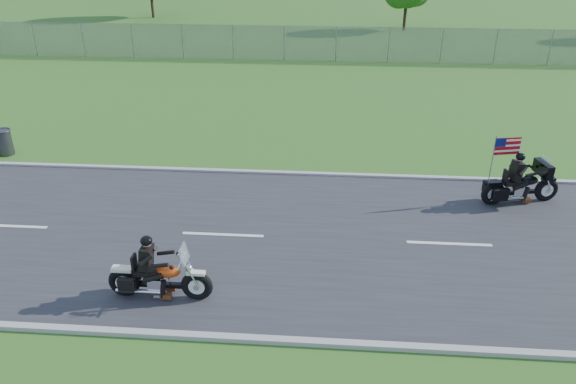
{
  "coord_description": "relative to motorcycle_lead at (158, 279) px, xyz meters",
  "views": [
    {
      "loc": [
        0.75,
        -12.81,
        7.83
      ],
      "look_at": [
        -0.24,
        0.0,
        1.39
      ],
      "focal_mm": 35.0,
      "sensor_mm": 36.0,
      "label": 1
    }
  ],
  "objects": [
    {
      "name": "ground",
      "position": [
        2.93,
        2.76,
        -0.51
      ],
      "size": [
        420.0,
        420.0,
        0.0
      ],
      "primitive_type": "plane",
      "color": "#315B1C",
      "rests_on": "ground"
    },
    {
      "name": "trash_can",
      "position": [
        -7.84,
        7.79,
        -0.05
      ],
      "size": [
        0.68,
        0.68,
        0.91
      ],
      "primitive_type": "cylinder",
      "rotation": [
        0.0,
        0.0,
        -0.37
      ],
      "color": "#3D3C42",
      "rests_on": "ground"
    },
    {
      "name": "fence",
      "position": [
        -2.07,
        22.76,
        0.49
      ],
      "size": [
        60.0,
        0.03,
        2.0
      ],
      "primitive_type": "cube",
      "color": "gray",
      "rests_on": "ground"
    },
    {
      "name": "curb_south",
      "position": [
        2.93,
        -1.29,
        -0.46
      ],
      "size": [
        120.0,
        0.18,
        0.12
      ],
      "primitive_type": "cube",
      "color": "#9E9B93",
      "rests_on": "ground"
    },
    {
      "name": "motorcycle_follow",
      "position": [
        9.4,
        5.35,
        0.05
      ],
      "size": [
        2.41,
        1.02,
        2.03
      ],
      "rotation": [
        0.0,
        0.0,
        0.22
      ],
      "color": "black",
      "rests_on": "ground"
    },
    {
      "name": "road",
      "position": [
        2.93,
        2.76,
        -0.49
      ],
      "size": [
        120.0,
        8.0,
        0.04
      ],
      "primitive_type": "cube",
      "color": "#28282B",
      "rests_on": "ground"
    },
    {
      "name": "curb_north",
      "position": [
        2.93,
        6.81,
        -0.46
      ],
      "size": [
        120.0,
        0.18,
        0.12
      ],
      "primitive_type": "cube",
      "color": "#9E9B93",
      "rests_on": "ground"
    },
    {
      "name": "motorcycle_lead",
      "position": [
        0.0,
        0.0,
        0.0
      ],
      "size": [
        2.39,
        0.56,
        1.61
      ],
      "rotation": [
        0.0,
        0.0,
        -0.01
      ],
      "color": "black",
      "rests_on": "ground"
    }
  ]
}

